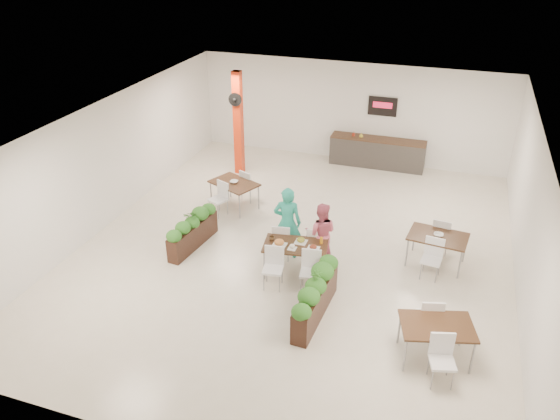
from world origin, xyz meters
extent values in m
plane|color=beige|center=(0.00, 0.00, 0.00)|extent=(12.00, 12.00, 0.00)
cube|color=white|center=(0.00, 6.00, 1.60)|extent=(10.00, 0.10, 3.20)
cube|color=white|center=(0.00, -6.00, 1.60)|extent=(10.00, 0.10, 3.20)
cube|color=white|center=(-5.00, 0.00, 1.60)|extent=(0.10, 12.00, 3.20)
cube|color=white|center=(5.00, 0.00, 1.60)|extent=(0.10, 12.00, 3.20)
cube|color=white|center=(0.00, 0.00, 3.20)|extent=(10.00, 12.00, 0.04)
cube|color=red|center=(-3.00, 3.80, 1.60)|extent=(0.25, 0.25, 3.20)
cylinder|color=black|center=(-3.00, 3.62, 2.40)|extent=(0.40, 0.06, 0.40)
sphere|color=black|center=(-3.00, 3.58, 2.40)|extent=(0.12, 0.12, 0.12)
cube|color=#33302D|center=(1.00, 5.65, 0.45)|extent=(3.00, 0.60, 0.90)
cube|color=black|center=(1.00, 5.65, 0.92)|extent=(3.00, 0.62, 0.04)
cube|color=black|center=(1.00, 5.96, 1.90)|extent=(0.90, 0.04, 0.60)
cube|color=red|center=(1.00, 5.93, 1.95)|extent=(0.60, 0.02, 0.18)
imported|color=maroon|center=(0.20, 5.65, 1.04)|extent=(0.09, 0.09, 0.19)
imported|color=gold|center=(0.45, 5.65, 1.02)|extent=(0.13, 0.13, 0.17)
cube|color=black|center=(0.30, -1.01, 0.73)|extent=(1.51, 1.01, 0.04)
cylinder|color=gray|center=(-0.27, -1.44, 0.35)|extent=(0.04, 0.04, 0.71)
cylinder|color=gray|center=(0.99, -1.24, 0.35)|extent=(0.04, 0.04, 0.71)
cylinder|color=gray|center=(-0.38, -0.77, 0.35)|extent=(0.04, 0.04, 0.71)
cylinder|color=gray|center=(0.88, -0.57, 0.35)|extent=(0.04, 0.04, 0.71)
cube|color=white|center=(-0.18, -0.48, 0.45)|extent=(0.48, 0.48, 0.05)
cube|color=white|center=(-0.15, -0.66, 0.70)|extent=(0.42, 0.11, 0.45)
cylinder|color=gray|center=(-0.04, -0.28, 0.21)|extent=(0.02, 0.02, 0.43)
cylinder|color=gray|center=(-0.38, -0.33, 0.21)|extent=(0.02, 0.02, 0.43)
cylinder|color=gray|center=(0.01, -0.62, 0.21)|extent=(0.02, 0.02, 0.43)
cylinder|color=gray|center=(-0.33, -0.67, 0.21)|extent=(0.02, 0.02, 0.43)
cube|color=white|center=(0.61, -0.35, 0.45)|extent=(0.48, 0.48, 0.05)
cube|color=white|center=(0.64, -0.54, 0.70)|extent=(0.42, 0.11, 0.45)
cylinder|color=gray|center=(0.75, -0.16, 0.21)|extent=(0.02, 0.02, 0.43)
cylinder|color=gray|center=(0.41, -0.21, 0.21)|extent=(0.02, 0.02, 0.43)
cylinder|color=gray|center=(0.80, -0.49, 0.21)|extent=(0.02, 0.02, 0.43)
cylinder|color=gray|center=(0.46, -0.54, 0.21)|extent=(0.02, 0.02, 0.43)
cube|color=white|center=(0.00, -1.66, 0.45)|extent=(0.48, 0.48, 0.05)
cube|color=white|center=(-0.03, -1.47, 0.70)|extent=(0.42, 0.11, 0.45)
cylinder|color=gray|center=(-0.14, -1.86, 0.21)|extent=(0.02, 0.02, 0.43)
cylinder|color=gray|center=(0.20, -1.80, 0.21)|extent=(0.02, 0.02, 0.43)
cylinder|color=gray|center=(-0.19, -1.52, 0.21)|extent=(0.02, 0.02, 0.43)
cylinder|color=gray|center=(0.14, -1.47, 0.21)|extent=(0.02, 0.02, 0.43)
cube|color=white|center=(0.79, -1.54, 0.45)|extent=(0.48, 0.48, 0.05)
cube|color=white|center=(0.76, -1.35, 0.70)|extent=(0.42, 0.11, 0.45)
cylinder|color=gray|center=(0.65, -1.73, 0.21)|extent=(0.02, 0.02, 0.43)
cylinder|color=gray|center=(0.99, -1.68, 0.21)|extent=(0.02, 0.02, 0.43)
cylinder|color=gray|center=(0.60, -1.39, 0.21)|extent=(0.02, 0.02, 0.43)
cylinder|color=gray|center=(0.93, -1.34, 0.21)|extent=(0.02, 0.02, 0.43)
cube|color=white|center=(-0.03, -1.16, 0.76)|extent=(0.34, 0.34, 0.01)
ellipsoid|color=#A8592A|center=(-0.03, -1.16, 0.83)|extent=(0.22, 0.22, 0.13)
cube|color=white|center=(0.38, -0.87, 0.76)|extent=(0.30, 0.30, 0.01)
ellipsoid|color=gold|center=(0.38, -0.87, 0.82)|extent=(0.18, 0.18, 0.11)
cube|color=white|center=(0.72, -1.06, 0.76)|extent=(0.30, 0.30, 0.01)
ellipsoid|color=#4C160F|center=(0.72, -1.06, 0.81)|extent=(0.16, 0.16, 0.10)
cube|color=white|center=(0.28, -1.19, 0.76)|extent=(0.21, 0.21, 0.01)
ellipsoid|color=white|center=(0.28, -1.19, 0.80)|extent=(0.12, 0.12, 0.07)
cylinder|color=orange|center=(0.82, -0.77, 0.82)|extent=(0.07, 0.07, 0.15)
imported|color=#4E3821|center=(-0.25, -0.99, 0.80)|extent=(0.12, 0.12, 0.10)
imported|color=teal|center=(-0.10, -0.36, 0.89)|extent=(0.71, 0.52, 1.77)
imported|color=#D75F79|center=(0.70, -0.36, 0.75)|extent=(0.81, 0.68, 1.50)
cube|color=black|center=(-2.38, -0.69, 0.30)|extent=(0.51, 1.80, 0.59)
ellipsoid|color=#26631C|center=(-2.47, -1.42, 0.71)|extent=(0.40, 0.40, 0.32)
ellipsoid|color=#26631C|center=(-2.43, -1.06, 0.71)|extent=(0.40, 0.40, 0.32)
ellipsoid|color=#26631C|center=(-2.38, -0.69, 0.71)|extent=(0.40, 0.40, 0.32)
ellipsoid|color=#26631C|center=(-2.34, -0.32, 0.71)|extent=(0.40, 0.40, 0.32)
ellipsoid|color=#26631C|center=(-2.30, 0.04, 0.71)|extent=(0.40, 0.40, 0.32)
imported|color=#26631C|center=(-2.38, -0.69, 0.78)|extent=(0.35, 0.30, 0.38)
cube|color=black|center=(1.12, -2.32, 0.33)|extent=(0.44, 1.98, 0.66)
ellipsoid|color=#26631C|center=(1.08, -3.15, 0.78)|extent=(0.40, 0.40, 0.32)
ellipsoid|color=#26631C|center=(1.10, -2.74, 0.78)|extent=(0.40, 0.40, 0.32)
ellipsoid|color=#26631C|center=(1.12, -2.32, 0.78)|extent=(0.40, 0.40, 0.32)
ellipsoid|color=#26631C|center=(1.15, -1.90, 0.78)|extent=(0.40, 0.40, 0.32)
ellipsoid|color=#26631C|center=(1.17, -1.49, 0.78)|extent=(0.40, 0.40, 0.32)
imported|color=#26631C|center=(1.12, -2.32, 0.87)|extent=(0.24, 0.24, 0.43)
cube|color=black|center=(-2.23, 1.54, 0.73)|extent=(1.50, 1.28, 0.04)
cylinder|color=gray|center=(-2.89, 1.44, 0.35)|extent=(0.04, 0.04, 0.71)
cylinder|color=gray|center=(-1.85, 0.97, 0.35)|extent=(0.04, 0.04, 0.71)
cylinder|color=gray|center=(-2.60, 2.10, 0.35)|extent=(0.04, 0.04, 0.71)
cylinder|color=gray|center=(-1.56, 1.63, 0.35)|extent=(0.04, 0.04, 0.71)
cube|color=white|center=(-1.98, 2.08, 0.45)|extent=(0.55, 0.55, 0.05)
cube|color=white|center=(-2.06, 1.91, 0.70)|extent=(0.40, 0.21, 0.45)
cylinder|color=gray|center=(-1.76, 2.17, 0.21)|extent=(0.02, 0.02, 0.43)
cylinder|color=gray|center=(-2.07, 2.31, 0.21)|extent=(0.02, 0.02, 0.43)
cylinder|color=gray|center=(-1.90, 1.86, 0.21)|extent=(0.02, 0.02, 0.43)
cylinder|color=gray|center=(-2.21, 2.00, 0.21)|extent=(0.02, 0.02, 0.43)
cube|color=white|center=(-2.47, 0.99, 0.45)|extent=(0.55, 0.55, 0.05)
cube|color=white|center=(-2.39, 1.16, 0.70)|extent=(0.40, 0.21, 0.45)
cylinder|color=gray|center=(-2.69, 0.90, 0.21)|extent=(0.02, 0.02, 0.43)
cylinder|color=gray|center=(-2.38, 0.76, 0.21)|extent=(0.02, 0.02, 0.43)
cylinder|color=gray|center=(-2.56, 1.21, 0.21)|extent=(0.02, 0.02, 0.43)
cylinder|color=gray|center=(-2.25, 1.07, 0.21)|extent=(0.02, 0.02, 0.43)
imported|color=white|center=(-2.23, 1.54, 0.78)|extent=(0.22, 0.22, 0.05)
cube|color=black|center=(3.25, 0.38, 0.73)|extent=(1.38, 1.00, 0.04)
cylinder|color=gray|center=(2.63, 0.08, 0.35)|extent=(0.04, 0.04, 0.71)
cylinder|color=gray|center=(3.79, -0.05, 0.35)|extent=(0.04, 0.04, 0.71)
cylinder|color=gray|center=(2.71, 0.82, 0.35)|extent=(0.04, 0.04, 0.71)
cylinder|color=gray|center=(3.88, 0.69, 0.35)|extent=(0.04, 0.04, 0.71)
cube|color=white|center=(3.32, 0.98, 0.45)|extent=(0.46, 0.46, 0.05)
cube|color=white|center=(3.30, 0.79, 0.70)|extent=(0.42, 0.09, 0.45)
cylinder|color=gray|center=(3.51, 1.13, 0.21)|extent=(0.02, 0.02, 0.43)
cylinder|color=gray|center=(3.17, 1.17, 0.21)|extent=(0.02, 0.02, 0.43)
cylinder|color=gray|center=(3.47, 0.79, 0.21)|extent=(0.02, 0.02, 0.43)
cylinder|color=gray|center=(3.13, 0.83, 0.21)|extent=(0.02, 0.02, 0.43)
cube|color=white|center=(3.18, -0.21, 0.45)|extent=(0.46, 0.46, 0.05)
cube|color=white|center=(3.21, -0.02, 0.70)|extent=(0.42, 0.09, 0.45)
cylinder|color=gray|center=(3.00, -0.36, 0.21)|extent=(0.02, 0.02, 0.43)
cylinder|color=gray|center=(3.33, -0.40, 0.21)|extent=(0.02, 0.02, 0.43)
cylinder|color=gray|center=(3.03, -0.02, 0.21)|extent=(0.02, 0.02, 0.43)
cylinder|color=gray|center=(3.37, -0.06, 0.21)|extent=(0.02, 0.02, 0.43)
imported|color=white|center=(3.25, 0.38, 0.78)|extent=(0.22, 0.22, 0.05)
cube|color=black|center=(3.47, -2.79, 0.73)|extent=(1.45, 1.16, 0.04)
cylinder|color=gray|center=(3.01, -3.30, 0.35)|extent=(0.04, 0.04, 0.71)
cylinder|color=gray|center=(4.12, -2.99, 0.35)|extent=(0.04, 0.04, 0.71)
cylinder|color=gray|center=(2.81, -2.59, 0.35)|extent=(0.04, 0.04, 0.71)
cylinder|color=gray|center=(3.93, -2.29, 0.35)|extent=(0.04, 0.04, 0.71)
cube|color=white|center=(3.31, -2.21, 0.45)|extent=(0.52, 0.52, 0.05)
cube|color=white|center=(3.36, -2.40, 0.70)|extent=(0.42, 0.15, 0.45)
cylinder|color=gray|center=(3.43, -2.00, 0.21)|extent=(0.02, 0.02, 0.43)
cylinder|color=gray|center=(3.10, -2.09, 0.21)|extent=(0.02, 0.02, 0.43)
cylinder|color=gray|center=(3.52, -2.33, 0.21)|extent=(0.02, 0.02, 0.43)
cylinder|color=gray|center=(3.19, -2.42, 0.21)|extent=(0.02, 0.02, 0.43)
cube|color=white|center=(3.62, -3.37, 0.45)|extent=(0.52, 0.52, 0.05)
cube|color=white|center=(3.57, -3.19, 0.70)|extent=(0.42, 0.15, 0.45)
cylinder|color=gray|center=(3.51, -3.58, 0.21)|extent=(0.02, 0.02, 0.43)
cylinder|color=gray|center=(3.83, -3.49, 0.21)|extent=(0.02, 0.02, 0.43)
cylinder|color=gray|center=(3.42, -3.25, 0.21)|extent=(0.02, 0.02, 0.43)
cylinder|color=gray|center=(3.74, -3.16, 0.21)|extent=(0.02, 0.02, 0.43)
camera|label=1|loc=(3.23, -10.80, 7.04)|focal=35.00mm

